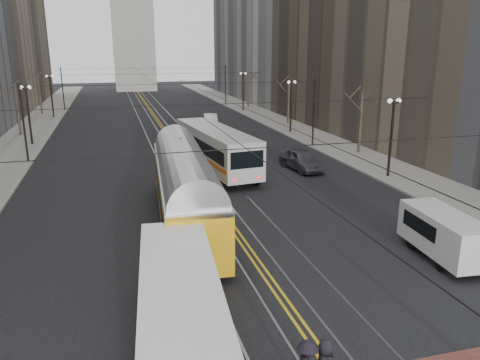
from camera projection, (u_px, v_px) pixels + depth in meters
ground at (321, 354)px, 14.68m from camera, size 260.00×260.00×0.00m
sidewalk_left at (29, 133)px, 52.65m from camera, size 5.00×140.00×0.15m
sidewalk_right at (280, 123)px, 60.27m from camera, size 5.00×140.00×0.15m
streetcar_rails at (163, 128)px, 56.48m from camera, size 4.80×130.00×0.02m
centre_lines at (163, 128)px, 56.47m from camera, size 0.42×130.00×0.01m
lamp_posts at (182, 126)px, 40.63m from camera, size 27.60×57.20×5.60m
street_trees at (173, 116)px, 46.67m from camera, size 31.68×53.28×5.60m
trolley_wires at (173, 107)px, 46.01m from camera, size 25.96×120.00×6.60m
transit_bus at (183, 337)px, 13.21m from camera, size 3.25×11.31×2.79m
streetcar at (185, 195)px, 25.07m from camera, size 3.63×14.62×3.41m
rear_bus at (215, 150)px, 36.60m from camera, size 4.26×12.91×3.31m
cargo_van at (444, 237)px, 21.14m from camera, size 2.22×4.94×2.13m
sedan_grey at (301, 159)px, 37.03m from camera, size 2.54×5.05×1.65m
sedan_silver at (211, 120)px, 57.77m from camera, size 2.32×4.86×1.54m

